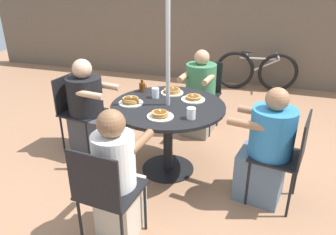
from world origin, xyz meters
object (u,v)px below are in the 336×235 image
bicycle (256,71)px  pancake_plate_c (160,115)px  diner_east (89,112)px  pancake_plate_d (131,101)px  patio_chair_east (77,107)px  syrup_bottle (142,87)px  diner_south (117,179)px  diner_north (199,97)px  diner_west (266,151)px  pancake_plate_a (172,91)px  patio_chair_west (287,153)px  coffee_cup (191,113)px  pancake_plate_b (193,98)px  patio_chair_south (105,190)px  drinking_glass_a (155,93)px  patio_chair_north (204,90)px  patio_table (168,116)px

bicycle → pancake_plate_c: bearing=-108.0°
diner_east → pancake_plate_d: diner_east is taller
patio_chair_east → syrup_bottle: (0.78, 0.14, 0.29)m
diner_south → syrup_bottle: 1.36m
diner_north → diner_west: bearing=132.9°
patio_chair_east → pancake_plate_d: patio_chair_east is taller
diner_south → pancake_plate_a: bearing=93.8°
patio_chair_west → pancake_plate_c: size_ratio=3.60×
diner_east → coffee_cup: diner_east is taller
pancake_plate_b → syrup_bottle: syrup_bottle is taller
diner_east → patio_chair_south: size_ratio=1.25×
drinking_glass_a → bicycle: 2.99m
pancake_plate_c → pancake_plate_a: bearing=97.2°
coffee_cup → patio_chair_north: bearing=96.8°
bicycle → diner_north: bearing=-113.1°
coffee_cup → syrup_bottle: bearing=141.8°
diner_south → pancake_plate_b: diner_south is taller
patio_chair_west → pancake_plate_a: size_ratio=3.60×
patio_table → pancake_plate_d: size_ratio=4.66×
patio_chair_east → syrup_bottle: syrup_bottle is taller
patio_chair_south → pancake_plate_b: (0.32, 1.38, 0.25)m
patio_chair_north → pancake_plate_b: 1.01m
patio_chair_east → coffee_cup: 1.56m
patio_chair_south → diner_south: 0.17m
patio_table → pancake_plate_b: (0.21, 0.20, 0.15)m
diner_east → diner_west: 2.02m
bicycle → patio_chair_east: bearing=-129.9°
diner_north → drinking_glass_a: 0.96m
diner_west → pancake_plate_c: 1.02m
patio_table → diner_west: (0.99, -0.18, -0.14)m
diner_north → patio_chair_east: bearing=39.8°
patio_chair_north → bicycle: bearing=-101.8°
patio_chair_west → pancake_plate_d: bearing=95.5°
diner_west → syrup_bottle: 1.49m
patio_chair_north → diner_west: 1.61m
drinking_glass_a → patio_chair_west: bearing=-15.2°
patio_chair_west → pancake_plate_c: (-1.14, -0.09, 0.25)m
coffee_cup → bicycle: 3.28m
coffee_cup → drinking_glass_a: drinking_glass_a is taller
diner_north → pancake_plate_a: bearing=82.1°
patio_table → diner_east: bearing=172.7°
pancake_plate_b → drinking_glass_a: bearing=-172.5°
patio_table → bicycle: patio_table is taller
bicycle → syrup_bottle: bearing=-118.5°
diner_north → pancake_plate_d: (-0.48, -1.08, 0.29)m
patio_chair_west → pancake_plate_d: size_ratio=3.60×
patio_chair_east → syrup_bottle: size_ratio=6.47×
diner_north → pancake_plate_c: bearing=92.5°
patio_chair_south → pancake_plate_c: 0.91m
diner_south → pancake_plate_a: size_ratio=4.47×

